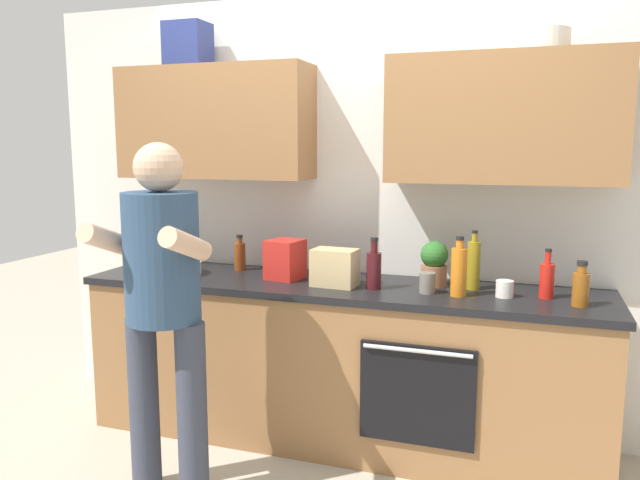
{
  "coord_description": "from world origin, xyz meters",
  "views": [
    {
      "loc": [
        0.97,
        -3.15,
        1.64
      ],
      "look_at": [
        -0.07,
        -0.1,
        1.15
      ],
      "focal_mm": 34.83,
      "sensor_mm": 36.0,
      "label": 1
    }
  ],
  "objects_px": {
    "bottle_syrup": "(581,287)",
    "bottle_wine": "(374,269)",
    "cup_coffee": "(505,289)",
    "bottle_juice": "(459,271)",
    "person_standing": "(163,293)",
    "potted_herb": "(434,263)",
    "grocery_bag_bread": "(335,268)",
    "mixing_bowl": "(178,268)",
    "grocery_bag_crisps": "(285,259)",
    "cup_stoneware": "(427,283)",
    "bottle_hotsauce": "(547,279)",
    "bottle_vinegar": "(240,255)",
    "knife_block": "(151,249)",
    "bottle_oil": "(474,264)"
  },
  "relations": [
    {
      "from": "bottle_syrup",
      "to": "bottle_wine",
      "type": "relative_size",
      "value": 0.79
    },
    {
      "from": "bottle_wine",
      "to": "cup_coffee",
      "type": "distance_m",
      "value": 0.66
    },
    {
      "from": "cup_coffee",
      "to": "bottle_juice",
      "type": "bearing_deg",
      "value": -167.46
    },
    {
      "from": "person_standing",
      "to": "potted_herb",
      "type": "bearing_deg",
      "value": 39.19
    },
    {
      "from": "bottle_wine",
      "to": "grocery_bag_bread",
      "type": "bearing_deg",
      "value": 179.84
    },
    {
      "from": "mixing_bowl",
      "to": "grocery_bag_crisps",
      "type": "xyz_separation_m",
      "value": [
        0.63,
        0.09,
        0.07
      ]
    },
    {
      "from": "bottle_juice",
      "to": "cup_stoneware",
      "type": "bearing_deg",
      "value": 176.22
    },
    {
      "from": "person_standing",
      "to": "bottle_syrup",
      "type": "height_order",
      "value": "person_standing"
    },
    {
      "from": "cup_coffee",
      "to": "bottle_syrup",
      "type": "bearing_deg",
      "value": -11.52
    },
    {
      "from": "cup_stoneware",
      "to": "grocery_bag_crisps",
      "type": "height_order",
      "value": "grocery_bag_crisps"
    },
    {
      "from": "bottle_hotsauce",
      "to": "bottle_vinegar",
      "type": "bearing_deg",
      "value": 175.21
    },
    {
      "from": "bottle_wine",
      "to": "person_standing",
      "type": "bearing_deg",
      "value": -138.61
    },
    {
      "from": "bottle_hotsauce",
      "to": "grocery_bag_crisps",
      "type": "bearing_deg",
      "value": 179.72
    },
    {
      "from": "knife_block",
      "to": "grocery_bag_bread",
      "type": "bearing_deg",
      "value": -4.83
    },
    {
      "from": "person_standing",
      "to": "bottle_vinegar",
      "type": "relative_size",
      "value": 7.75
    },
    {
      "from": "bottle_oil",
      "to": "cup_stoneware",
      "type": "relative_size",
      "value": 2.92
    },
    {
      "from": "cup_stoneware",
      "to": "bottle_wine",
      "type": "bearing_deg",
      "value": 179.0
    },
    {
      "from": "cup_coffee",
      "to": "potted_herb",
      "type": "bearing_deg",
      "value": 158.55
    },
    {
      "from": "knife_block",
      "to": "potted_herb",
      "type": "height_order",
      "value": "knife_block"
    },
    {
      "from": "bottle_syrup",
      "to": "cup_coffee",
      "type": "distance_m",
      "value": 0.35
    },
    {
      "from": "bottle_wine",
      "to": "grocery_bag_crisps",
      "type": "distance_m",
      "value": 0.54
    },
    {
      "from": "person_standing",
      "to": "bottle_syrup",
      "type": "bearing_deg",
      "value": 20.58
    },
    {
      "from": "person_standing",
      "to": "cup_stoneware",
      "type": "distance_m",
      "value": 1.3
    },
    {
      "from": "knife_block",
      "to": "grocery_bag_crisps",
      "type": "bearing_deg",
      "value": -1.08
    },
    {
      "from": "bottle_vinegar",
      "to": "cup_stoneware",
      "type": "relative_size",
      "value": 2.02
    },
    {
      "from": "bottle_vinegar",
      "to": "potted_herb",
      "type": "xyz_separation_m",
      "value": [
        1.17,
        -0.04,
        0.03
      ]
    },
    {
      "from": "bottle_juice",
      "to": "bottle_syrup",
      "type": "bearing_deg",
      "value": -2.11
    },
    {
      "from": "bottle_oil",
      "to": "bottle_juice",
      "type": "xyz_separation_m",
      "value": [
        -0.06,
        -0.17,
        -0.0
      ]
    },
    {
      "from": "bottle_syrup",
      "to": "bottle_juice",
      "type": "xyz_separation_m",
      "value": [
        -0.56,
        0.02,
        0.04
      ]
    },
    {
      "from": "potted_herb",
      "to": "grocery_bag_bread",
      "type": "distance_m",
      "value": 0.53
    },
    {
      "from": "potted_herb",
      "to": "bottle_syrup",
      "type": "bearing_deg",
      "value": -16.81
    },
    {
      "from": "bottle_syrup",
      "to": "grocery_bag_crisps",
      "type": "height_order",
      "value": "grocery_bag_crisps"
    },
    {
      "from": "grocery_bag_crisps",
      "to": "bottle_syrup",
      "type": "bearing_deg",
      "value": -4.54
    },
    {
      "from": "mixing_bowl",
      "to": "knife_block",
      "type": "height_order",
      "value": "knife_block"
    },
    {
      "from": "mixing_bowl",
      "to": "potted_herb",
      "type": "relative_size",
      "value": 1.12
    },
    {
      "from": "knife_block",
      "to": "grocery_bag_bread",
      "type": "xyz_separation_m",
      "value": [
        1.2,
        -0.1,
        -0.02
      ]
    },
    {
      "from": "bottle_hotsauce",
      "to": "bottle_wine",
      "type": "height_order",
      "value": "bottle_wine"
    },
    {
      "from": "knife_block",
      "to": "grocery_bag_crisps",
      "type": "height_order",
      "value": "knife_block"
    },
    {
      "from": "mixing_bowl",
      "to": "grocery_bag_bread",
      "type": "height_order",
      "value": "grocery_bag_bread"
    },
    {
      "from": "bottle_syrup",
      "to": "mixing_bowl",
      "type": "bearing_deg",
      "value": 179.23
    },
    {
      "from": "bottle_wine",
      "to": "bottle_vinegar",
      "type": "distance_m",
      "value": 0.91
    },
    {
      "from": "bottle_juice",
      "to": "potted_herb",
      "type": "xyz_separation_m",
      "value": [
        -0.15,
        0.19,
        -0.01
      ]
    },
    {
      "from": "bottle_vinegar",
      "to": "bottle_juice",
      "type": "bearing_deg",
      "value": -10.28
    },
    {
      "from": "cup_stoneware",
      "to": "mixing_bowl",
      "type": "relative_size",
      "value": 0.39
    },
    {
      "from": "cup_coffee",
      "to": "grocery_bag_crisps",
      "type": "xyz_separation_m",
      "value": [
        -1.19,
        0.05,
        0.07
      ]
    },
    {
      "from": "person_standing",
      "to": "bottle_hotsauce",
      "type": "bearing_deg",
      "value": 25.53
    },
    {
      "from": "bottle_vinegar",
      "to": "bottle_syrup",
      "type": "bearing_deg",
      "value": -7.87
    },
    {
      "from": "grocery_bag_bread",
      "to": "person_standing",
      "type": "bearing_deg",
      "value": -129.86
    },
    {
      "from": "bottle_syrup",
      "to": "potted_herb",
      "type": "bearing_deg",
      "value": 163.19
    },
    {
      "from": "bottle_vinegar",
      "to": "knife_block",
      "type": "distance_m",
      "value": 0.55
    }
  ]
}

